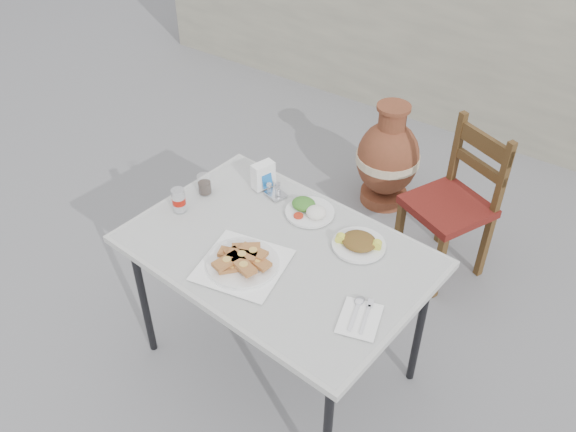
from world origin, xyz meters
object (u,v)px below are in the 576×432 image
Objects in this scene: cola_glass at (205,185)px; napkin_holder at (263,175)px; salad_rice_plate at (309,209)px; salad_chopped_plate at (359,243)px; cafe_table at (277,257)px; terracotta_urn at (388,159)px; pide_plate at (242,260)px; chair at (454,202)px; soda_can at (179,200)px; condiment_caddy at (275,191)px.

cola_glass is 0.73× the size of napkin_holder.
salad_rice_plate is 0.28m from salad_chopped_plate.
cola_glass reaches higher than salad_rice_plate.
cafe_table reaches higher than terracotta_urn.
pide_plate is at bearing -94.25° from salad_rice_plate.
cola_glass is at bearing -106.77° from chair.
salad_rice_plate is at bearing 9.11° from napkin_holder.
cafe_table is 3.35× the size of pide_plate.
cola_glass is 1.29m from chair.
soda_can is 0.86× the size of napkin_holder.
chair reaches higher than cafe_table.
terracotta_urn is at bearing 98.28° from cafe_table.
salad_rice_plate is at bearing 85.75° from pide_plate.
cola_glass is 0.26m from napkin_holder.
napkin_holder is 1.20× the size of condiment_caddy.
chair is at bearing 54.84° from condiment_caddy.
cafe_table is 5.77× the size of salad_chopped_plate.
cola_glass is at bearing -148.67° from condiment_caddy.
napkin_holder reaches higher than condiment_caddy.
condiment_caddy is at bearing 170.51° from salad_chopped_plate.
cafe_table is 1.45m from terracotta_urn.
napkin_holder is at bearing -105.73° from chair.
chair is (0.36, 0.80, -0.30)m from salad_rice_plate.
pide_plate is 0.50m from cola_glass.
pide_plate is at bearing -32.19° from cola_glass.
salad_rice_plate is at bearing 94.26° from cafe_table.
chair is at bearing -31.65° from terracotta_urn.
cola_glass is at bearing -102.08° from terracotta_urn.
napkin_holder is 1.05m from chair.
soda_can is 1.02× the size of condiment_caddy.
terracotta_urn is at bearing 89.57° from condiment_caddy.
terracotta_urn is (-0.15, 1.55, -0.44)m from pide_plate.
soda_can is at bearing -162.16° from salad_chopped_plate.
cola_glass is at bearing 87.66° from soda_can.
soda_can reaches higher than cafe_table.
chair reaches higher than salad_rice_plate.
cafe_table is 0.33m from salad_chopped_plate.
salad_rice_plate reaches higher than terracotta_urn.
cafe_table is at bearing -142.67° from salad_chopped_plate.
chair reaches higher than salad_chopped_plate.
soda_can reaches higher than cola_glass.
condiment_caddy reaches higher than cafe_table.
salad_chopped_plate is 0.56m from napkin_holder.
soda_can reaches higher than terracotta_urn.
cafe_table is at bearing 4.97° from soda_can.
terracotta_urn is at bearing 172.44° from chair.
soda_can reaches higher than salad_rice_plate.
napkin_holder reaches higher than pide_plate.
cola_glass is at bearing -117.28° from napkin_holder.
cafe_table is at bearing 72.23° from pide_plate.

